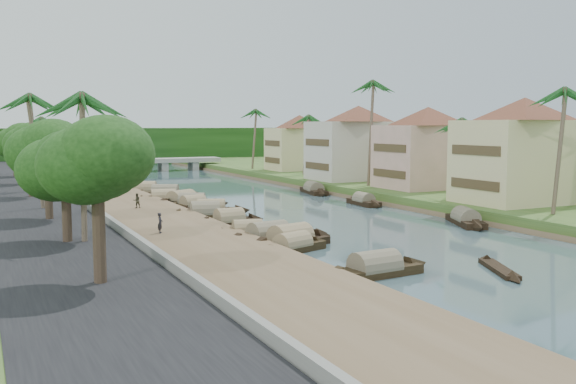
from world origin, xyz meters
name	(u,v)px	position (x,y,z in m)	size (l,w,h in m)	color
ground	(344,224)	(0.00, 0.00, 0.00)	(220.00, 220.00, 0.00)	#3D545B
left_bank	(116,205)	(-16.00, 20.00, 0.40)	(10.00, 180.00, 0.80)	brown
right_bank	(391,188)	(19.00, 20.00, 0.60)	(16.00, 180.00, 1.20)	#305220
road	(29,206)	(-24.50, 20.00, 0.70)	(8.00, 180.00, 1.40)	black
retaining_wall	(74,198)	(-20.20, 20.00, 1.35)	(0.40, 180.00, 1.10)	slate
treeline	(117,146)	(0.00, 100.00, 4.00)	(120.00, 14.00, 8.00)	black
bridge	(147,162)	(0.00, 72.00, 1.72)	(28.00, 4.00, 2.40)	gray
building_near	(523,149)	(18.99, -2.00, 6.38)	(14.85, 14.85, 10.20)	#CEBF8A
building_mid	(427,147)	(19.99, 14.00, 6.13)	(14.11, 14.11, 9.70)	#DAA39A
building_far	(358,142)	(18.99, 28.00, 6.38)	(15.59, 15.59, 10.20)	beige
building_distant	(299,142)	(19.99, 48.00, 5.88)	(12.62, 12.62, 9.20)	#CEBF8A
sampan_0	(375,269)	(-8.45, -17.52, 0.42)	(8.42, 2.46, 2.19)	black
sampan_1	(290,241)	(-8.83, -7.19, 0.42)	(8.66, 4.09, 2.48)	black
sampan_2	(293,246)	(-9.56, -9.03, 0.41)	(7.29, 3.75, 1.94)	black
sampan_3	(268,236)	(-9.49, -4.76, 0.42)	(8.72, 3.27, 2.29)	black
sampan_4	(248,232)	(-10.13, -2.21, 0.41)	(6.86, 2.83, 1.95)	black
sampan_5	(229,221)	(-9.33, 3.94, 0.42)	(6.98, 2.16, 2.21)	black
sampan_6	(205,213)	(-9.75, 9.30, 0.42)	(8.03, 3.14, 2.33)	black
sampan_7	(211,210)	(-8.28, 11.68, 0.41)	(7.86, 4.66, 2.11)	black
sampan_8	(193,205)	(-8.84, 15.79, 0.41)	(7.00, 2.89, 2.13)	black
sampan_9	(192,202)	(-8.25, 18.16, 0.41)	(8.07, 5.03, 2.09)	black
sampan_10	(164,199)	(-10.10, 22.77, 0.42)	(8.16, 3.24, 2.20)	black
sampan_11	(182,201)	(-8.91, 19.78, 0.42)	(8.37, 5.99, 2.44)	black
sampan_12	(165,193)	(-8.36, 28.55, 0.42)	(9.07, 5.53, 2.20)	black
sampan_13	(144,191)	(-9.91, 32.87, 0.42)	(8.81, 5.20, 2.38)	black
sampan_14	(466,220)	(9.64, -4.70, 0.41)	(5.15, 8.87, 2.18)	black
sampan_15	(364,201)	(9.03, 10.91, 0.41)	(1.95, 7.24, 1.96)	black
sampan_16	(314,190)	(9.85, 24.00, 0.42)	(3.46, 9.38, 2.24)	black
canoe_0	(499,269)	(-0.98, -19.67, 0.10)	(3.73, 6.64, 0.91)	black
canoe_1	(295,234)	(-6.31, -2.88, 0.10)	(5.31, 2.56, 0.86)	black
canoe_2	(190,205)	(-8.31, 18.71, 0.10)	(4.88, 0.83, 0.71)	black
palm_0	(560,93)	(15.00, -9.60, 11.37)	(3.20, 3.20, 11.97)	brown
palm_1	(457,122)	(16.00, 4.11, 9.03)	(3.20, 3.20, 9.54)	brown
palm_2	(370,85)	(15.00, 19.03, 13.62)	(3.20, 3.20, 14.32)	brown
palm_3	(305,118)	(16.00, 38.36, 9.81)	(3.20, 3.20, 10.34)	brown
palm_4	(80,100)	(-23.00, -6.37, 10.31)	(3.20, 3.20, 10.67)	brown
palm_5	(37,99)	(-24.00, 12.12, 10.98)	(3.20, 3.20, 11.35)	brown
palm_6	(43,121)	(-22.00, 28.95, 9.19)	(3.20, 3.20, 9.52)	brown
palm_7	(253,112)	(14.00, 53.83, 10.94)	(3.20, 3.20, 11.53)	brown
palm_8	(34,98)	(-20.50, 59.21, 12.91)	(3.20, 3.20, 13.37)	brown
tree_0	(97,163)	(-24.00, -17.78, 7.03)	(4.48, 4.48, 7.59)	#4D3A2C
tree_1	(65,167)	(-24.00, -5.91, 6.13)	(4.95, 4.95, 6.84)	#4D3A2C
tree_2	(47,150)	(-24.00, 5.09, 6.78)	(5.20, 5.20, 7.60)	#4D3A2C
tree_3	(30,143)	(-24.00, 22.60, 6.89)	(4.36, 4.36, 7.40)	#4D3A2C
tree_4	(20,141)	(-24.00, 38.57, 6.77)	(4.66, 4.66, 7.38)	#4D3A2C
tree_5	(14,144)	(-24.00, 51.48, 6.01)	(4.53, 4.53, 6.56)	#4D3A2C
tree_6	(380,139)	(24.00, 30.08, 6.70)	(4.23, 4.23, 7.36)	#4D3A2C
person_near	(160,223)	(-16.99, -1.96, 1.55)	(0.55, 0.36, 1.51)	#232128
person_far	(137,201)	(-15.28, 13.21, 1.51)	(0.69, 0.54, 1.42)	#353425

